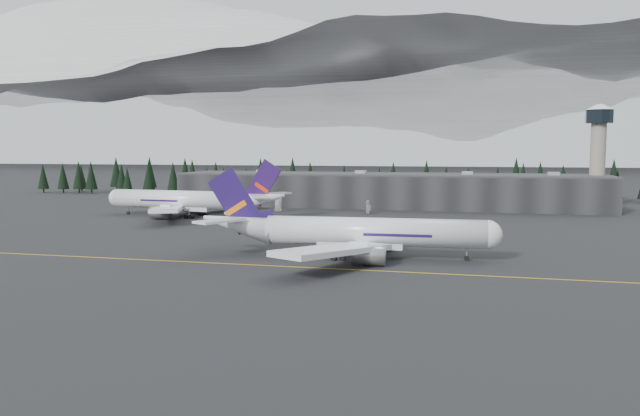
% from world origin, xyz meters
% --- Properties ---
extents(ground, '(1400.00, 1400.00, 0.00)m').
position_xyz_m(ground, '(0.00, 0.00, 0.00)').
color(ground, black).
rests_on(ground, ground).
extents(taxiline, '(400.00, 0.40, 0.02)m').
position_xyz_m(taxiline, '(0.00, -2.00, 0.01)').
color(taxiline, gold).
rests_on(taxiline, ground).
extents(terminal, '(160.00, 30.00, 12.60)m').
position_xyz_m(terminal, '(0.00, 125.00, 6.30)').
color(terminal, black).
rests_on(terminal, ground).
extents(control_tower, '(10.00, 10.00, 37.70)m').
position_xyz_m(control_tower, '(75.00, 128.00, 23.41)').
color(control_tower, gray).
rests_on(control_tower, ground).
extents(treeline, '(360.00, 20.00, 15.00)m').
position_xyz_m(treeline, '(0.00, 162.00, 7.50)').
color(treeline, black).
rests_on(treeline, ground).
extents(mountain_ridge, '(4400.00, 900.00, 420.00)m').
position_xyz_m(mountain_ridge, '(0.00, 1000.00, 0.00)').
color(mountain_ridge, white).
rests_on(mountain_ridge, ground).
extents(jet_main, '(61.72, 56.88, 18.14)m').
position_xyz_m(jet_main, '(8.02, 11.23, 5.12)').
color(jet_main, silver).
rests_on(jet_main, ground).
extents(jet_parked, '(64.16, 59.04, 18.86)m').
position_xyz_m(jet_parked, '(-55.73, 72.78, 5.32)').
color(jet_parked, silver).
rests_on(jet_parked, ground).
extents(gse_vehicle_a, '(3.10, 5.53, 1.46)m').
position_xyz_m(gse_vehicle_a, '(-33.75, 95.07, 0.73)').
color(gse_vehicle_a, silver).
rests_on(gse_vehicle_a, ground).
extents(gse_vehicle_b, '(4.89, 2.40, 1.61)m').
position_xyz_m(gse_vehicle_b, '(-1.77, 95.24, 0.80)').
color(gse_vehicle_b, '#B9B9BB').
rests_on(gse_vehicle_b, ground).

